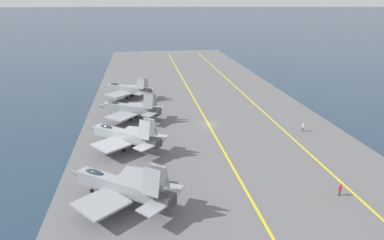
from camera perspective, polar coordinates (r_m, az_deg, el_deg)
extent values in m
plane|color=#23384C|center=(72.05, 2.79, -1.09)|extent=(2000.00, 2000.00, 0.00)
cube|color=slate|center=(71.98, 2.80, -0.94)|extent=(214.70, 52.04, 0.40)
cube|color=yellow|center=(75.93, 13.45, -0.19)|extent=(193.23, 1.32, 0.01)
cube|color=yellow|center=(71.91, 2.80, -0.79)|extent=(193.23, 0.36, 0.01)
cube|color=gray|center=(45.73, -12.35, -10.55)|extent=(8.70, 10.90, 1.71)
cone|color=#5B5E60|center=(50.21, -18.71, -8.29)|extent=(2.69, 2.83, 1.62)
cube|color=#38383A|center=(41.91, -4.42, -13.14)|extent=(2.76, 2.77, 1.45)
ellipsoid|color=#232D38|center=(47.61, -15.93, -8.48)|extent=(2.54, 2.96, 0.94)
cube|color=gray|center=(43.59, -14.87, -13.27)|extent=(7.48, 7.48, 0.28)
cube|color=gray|center=(48.10, -9.23, -9.47)|extent=(6.94, 6.95, 0.28)
cube|color=gray|center=(40.63, -6.81, -10.29)|extent=(2.17, 2.45, 3.20)
cube|color=gray|center=(41.92, -5.42, -9.23)|extent=(2.17, 2.45, 3.20)
cube|color=gray|center=(40.60, -6.78, -14.44)|extent=(3.62, 3.63, 0.20)
cube|color=gray|center=(43.75, -3.39, -11.57)|extent=(3.55, 3.33, 0.20)
cylinder|color=#B2B2B7|center=(49.32, -16.37, -10.77)|extent=(0.16, 0.16, 1.63)
cylinder|color=black|center=(49.58, -16.32, -11.28)|extent=(0.53, 0.61, 0.60)
cylinder|color=#B2B2B7|center=(45.12, -11.93, -13.45)|extent=(0.16, 0.16, 1.63)
cylinder|color=black|center=(45.40, -11.88, -13.99)|extent=(0.53, 0.61, 0.60)
cylinder|color=#B2B2B7|center=(46.66, -10.04, -12.10)|extent=(0.16, 0.16, 1.63)
cylinder|color=black|center=(46.93, -10.01, -12.63)|extent=(0.53, 0.61, 0.60)
cube|color=#9EA3A8|center=(61.17, -11.61, -2.46)|extent=(8.55, 10.20, 1.64)
cone|color=#5B5E60|center=(65.63, -16.11, -1.30)|extent=(2.60, 2.70, 1.56)
cube|color=#38383A|center=(57.09, -6.30, -3.81)|extent=(2.66, 2.66, 1.39)
ellipsoid|color=#232D38|center=(63.18, -14.10, -1.18)|extent=(2.47, 2.79, 0.90)
cube|color=#9EA3A8|center=(58.94, -13.33, -4.03)|extent=(6.97, 6.93, 0.28)
cube|color=#9EA3A8|center=(63.40, -9.40, -2.03)|extent=(6.50, 6.61, 0.28)
cube|color=#9EA3A8|center=(56.26, -7.95, -1.63)|extent=(2.12, 2.32, 3.06)
cube|color=#9EA3A8|center=(57.54, -6.91, -1.09)|extent=(2.12, 2.32, 3.06)
cube|color=#9EA3A8|center=(55.74, -8.03, -4.49)|extent=(3.52, 3.56, 0.20)
cube|color=#9EA3A8|center=(59.00, -5.42, -2.98)|extent=(3.52, 3.28, 0.20)
cylinder|color=#B2B2B7|center=(64.58, -14.44, -3.07)|extent=(0.16, 0.16, 1.68)
cylinder|color=black|center=(64.78, -14.39, -3.51)|extent=(0.54, 0.61, 0.60)
cylinder|color=#B2B2B7|center=(60.29, -11.35, -4.49)|extent=(0.16, 0.16, 1.68)
cylinder|color=black|center=(60.51, -11.32, -4.96)|extent=(0.54, 0.61, 0.60)
cylinder|color=#B2B2B7|center=(61.87, -9.98, -3.75)|extent=(0.16, 0.16, 1.68)
cylinder|color=black|center=(62.09, -9.95, -4.21)|extent=(0.54, 0.61, 0.60)
cube|color=gray|center=(75.78, -10.69, 1.90)|extent=(6.68, 10.82, 1.72)
cone|color=#5B5E60|center=(79.09, -14.86, 2.33)|extent=(2.43, 2.65, 1.64)
cube|color=#38383A|center=(72.85, -6.06, 1.41)|extent=(2.60, 2.53, 1.47)
ellipsoid|color=#232D38|center=(77.22, -12.96, 2.71)|extent=(2.10, 2.87, 0.95)
cube|color=gray|center=(72.87, -11.73, 0.64)|extent=(7.24, 7.19, 0.28)
cube|color=gray|center=(78.73, -9.19, 2.24)|extent=(6.32, 5.97, 0.28)
cube|color=gray|center=(71.87, -7.31, 3.08)|extent=(1.79, 2.32, 2.95)
cube|color=gray|center=(73.44, -6.71, 3.46)|extent=(1.79, 2.32, 2.95)
cube|color=gray|center=(71.10, -7.15, 0.90)|extent=(3.52, 3.39, 0.20)
cube|color=gray|center=(74.99, -5.67, 1.97)|extent=(3.30, 2.86, 0.20)
cylinder|color=#B2B2B7|center=(78.34, -13.31, 1.04)|extent=(0.16, 0.16, 1.56)
cylinder|color=black|center=(78.49, -13.28, 0.71)|extent=(0.47, 0.63, 0.60)
cylinder|color=#B2B2B7|center=(74.76, -10.29, 0.35)|extent=(0.16, 0.16, 1.56)
cylinder|color=black|center=(74.92, -10.26, 0.01)|extent=(0.47, 0.63, 0.60)
cylinder|color=#B2B2B7|center=(76.76, -9.44, 0.92)|extent=(0.16, 0.16, 1.56)
cylinder|color=black|center=(76.92, -9.42, 0.59)|extent=(0.47, 0.63, 0.60)
cube|color=gray|center=(92.65, -11.04, 5.12)|extent=(7.61, 10.26, 1.66)
cone|color=#5B5E60|center=(96.55, -14.21, 5.47)|extent=(2.49, 2.64, 1.58)
cube|color=#38383A|center=(88.98, -7.54, 4.71)|extent=(2.60, 2.58, 1.41)
ellipsoid|color=#232D38|center=(94.47, -12.77, 5.77)|extent=(2.28, 2.78, 0.92)
cube|color=gray|center=(89.81, -12.15, 4.22)|extent=(7.28, 7.32, 0.28)
cube|color=gray|center=(95.38, -9.59, 5.29)|extent=(6.80, 6.42, 0.28)
cube|color=gray|center=(88.39, -8.57, 6.01)|extent=(1.87, 2.23, 2.62)
cube|color=gray|center=(89.81, -7.96, 6.25)|extent=(1.87, 2.23, 2.62)
cube|color=gray|center=(87.42, -8.57, 4.39)|extent=(3.49, 3.47, 0.20)
cube|color=gray|center=(91.03, -7.03, 5.08)|extent=(3.42, 3.07, 0.20)
cylinder|color=#B2B2B7|center=(95.51, -13.02, 4.42)|extent=(0.16, 0.16, 1.55)
cylinder|color=black|center=(95.63, -13.00, 4.14)|extent=(0.52, 0.62, 0.60)
cylinder|color=#B2B2B7|center=(91.50, -10.82, 3.91)|extent=(0.16, 0.16, 1.55)
cylinder|color=black|center=(91.63, -10.80, 3.62)|extent=(0.52, 0.62, 0.60)
cylinder|color=#B2B2B7|center=(93.32, -10.00, 4.27)|extent=(0.16, 0.16, 1.55)
cylinder|color=black|center=(93.45, -9.98, 3.99)|extent=(0.52, 0.62, 0.60)
cylinder|color=#4C473D|center=(71.63, 17.96, -1.50)|extent=(0.24, 0.24, 0.82)
cube|color=white|center=(71.39, 18.02, -0.98)|extent=(0.44, 0.36, 0.59)
sphere|color=beige|center=(71.25, 18.06, -0.66)|extent=(0.22, 0.22, 0.22)
sphere|color=white|center=(71.23, 18.06, -0.61)|extent=(0.24, 0.24, 0.24)
cylinder|color=#383328|center=(51.06, 23.37, -11.07)|extent=(0.24, 0.24, 0.85)
cube|color=red|center=(50.73, 23.47, -10.38)|extent=(0.40, 0.46, 0.54)
sphere|color=#9E7051|center=(50.54, 23.53, -9.99)|extent=(0.22, 0.22, 0.22)
sphere|color=red|center=(50.51, 23.54, -9.93)|extent=(0.24, 0.24, 0.24)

